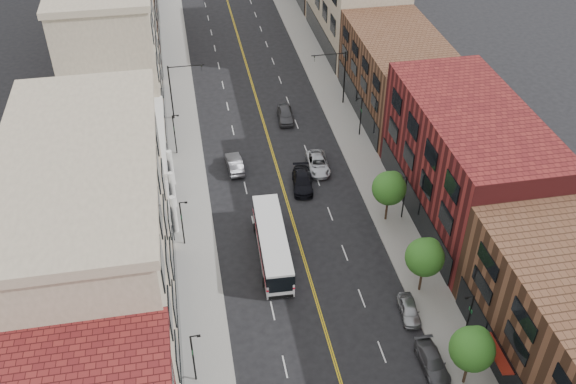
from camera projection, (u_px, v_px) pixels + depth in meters
sidewalk_left at (188, 177)px, 70.99m from camera, size 4.00×110.00×0.15m
sidewalk_right at (363, 159)px, 73.89m from camera, size 4.00×110.00×0.15m
bldg_l_tanoffice at (100, 262)px, 47.37m from camera, size 10.00×22.00×18.00m
bldg_l_white at (117, 176)px, 64.47m from camera, size 10.00×14.00×8.00m
bldg_l_far_a at (114, 57)px, 74.72m from camera, size 10.00×20.00×18.00m
bldg_l_far_b at (120, 6)px, 91.26m from camera, size 10.00×20.00×15.00m
bldg_r_mid at (466, 164)px, 62.71m from camera, size 10.00×22.00×12.00m
bldg_r_far_a at (398, 76)px, 79.73m from camera, size 10.00×20.00×10.00m
tree_r_1 at (473, 347)px, 47.17m from camera, size 3.40×3.40×5.59m
tree_r_2 at (425, 256)px, 54.99m from camera, size 3.40×3.40×5.59m
tree_r_3 at (390, 187)px, 62.80m from camera, size 3.40×3.40×5.59m
lamp_l_1 at (194, 356)px, 48.00m from camera, size 0.81×0.55×5.05m
lamp_l_2 at (182, 221)px, 60.50m from camera, size 0.81×0.55×5.05m
lamp_l_3 at (175, 132)px, 73.01m from camera, size 0.81×0.55×5.05m
lamp_r_1 at (469, 315)px, 51.17m from camera, size 0.81×0.55×5.05m
lamp_r_2 at (404, 195)px, 63.67m from camera, size 0.81×0.55×5.05m
lamp_r_3 at (360, 114)px, 76.18m from camera, size 0.81×0.55×5.05m
signal_mast_left at (176, 86)px, 78.34m from camera, size 4.49×0.18×7.20m
signal_mast_right at (339, 72)px, 81.31m from camera, size 4.49×0.18×7.20m
city_bus at (272, 242)px, 59.94m from camera, size 3.09×11.61×2.96m
car_parked_mid at (432, 362)px, 50.38m from camera, size 1.85×4.49×1.30m
car_parked_far at (409, 310)px, 54.71m from camera, size 1.90×3.92×1.29m
car_lane_behind at (235, 164)px, 71.89m from camera, size 1.84×4.66×1.51m
car_lane_a at (302, 181)px, 69.26m from camera, size 2.75×5.41×1.50m
car_lane_b at (318, 163)px, 71.99m from camera, size 2.69×5.28×1.43m
car_lane_c at (285, 114)px, 80.41m from camera, size 2.27×4.86×1.61m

